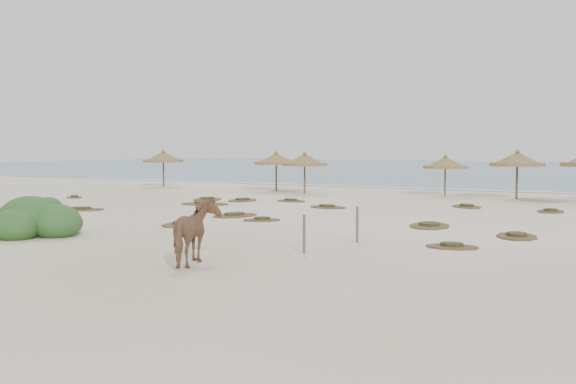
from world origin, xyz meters
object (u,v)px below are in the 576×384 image
horse (196,233)px  bush (32,220)px  palapa_1 (276,159)px  palapa_0 (163,157)px

horse → bush: size_ratio=0.56×
palapa_1 → bush: 24.08m
palapa_1 → horse: 28.29m
palapa_1 → bush: (3.73, -23.73, -1.68)m
palapa_0 → palapa_1: size_ratio=1.04×
palapa_0 → bush: 27.50m
bush → palapa_1: bearing=98.9°
palapa_1 → bush: size_ratio=1.03×
palapa_0 → horse: size_ratio=1.91×
horse → palapa_0: bearing=-69.1°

